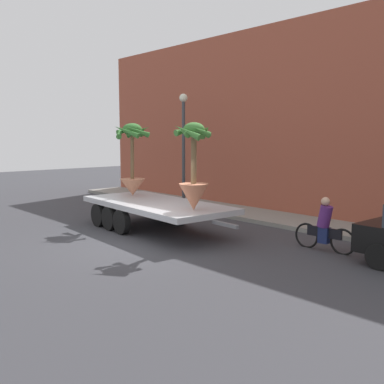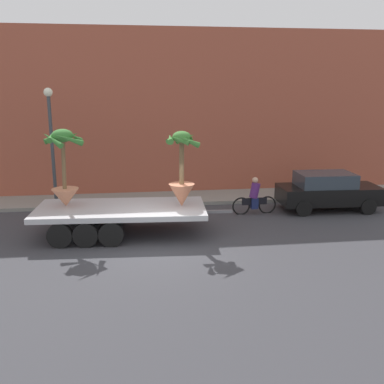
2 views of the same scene
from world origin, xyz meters
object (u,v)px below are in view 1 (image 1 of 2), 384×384
potted_palm_rear (132,161)px  cyclist (324,227)px  flatbed_trailer (152,207)px  potted_palm_middle (194,174)px  street_lamp (184,135)px

potted_palm_rear → cyclist: 7.45m
flatbed_trailer → potted_palm_middle: size_ratio=2.64×
flatbed_trailer → potted_palm_rear: bearing=168.7°
flatbed_trailer → cyclist: size_ratio=3.72×
potted_palm_middle → street_lamp: size_ratio=0.54×
flatbed_trailer → potted_palm_middle: potted_palm_middle is taller
cyclist → street_lamp: bearing=167.1°
potted_palm_rear → street_lamp: size_ratio=0.55×
potted_palm_middle → street_lamp: bearing=141.6°
potted_palm_rear → street_lamp: 3.60m
flatbed_trailer → street_lamp: size_ratio=1.42×
potted_palm_rear → street_lamp: (-0.94, 3.33, 0.98)m
flatbed_trailer → cyclist: bearing=18.2°
flatbed_trailer → street_lamp: bearing=125.1°
potted_palm_middle → street_lamp: (-4.90, 3.88, 1.16)m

